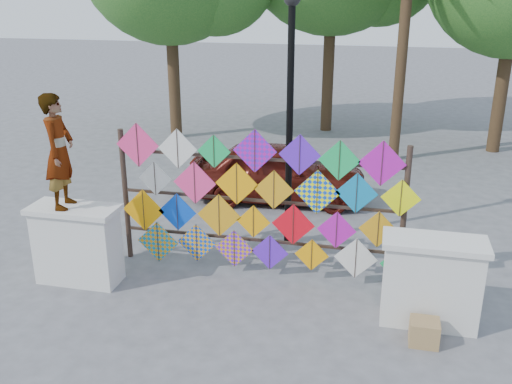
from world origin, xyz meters
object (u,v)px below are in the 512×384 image
kite_rack (258,203)px  lamppost (290,99)px  sedan (278,172)px  vendor_woman (59,151)px

kite_rack → lamppost: 1.95m
sedan → lamppost: bearing=-169.6°
kite_rack → lamppost: size_ratio=1.10×
kite_rack → sedan: kite_rack is taller
kite_rack → sedan: bearing=95.3°
kite_rack → vendor_woman: 3.14m
kite_rack → vendor_woman: vendor_woman is taller
vendor_woman → lamppost: (3.12, 2.20, 0.53)m
sedan → lamppost: 3.04m
kite_rack → lamppost: (0.28, 1.27, 1.46)m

